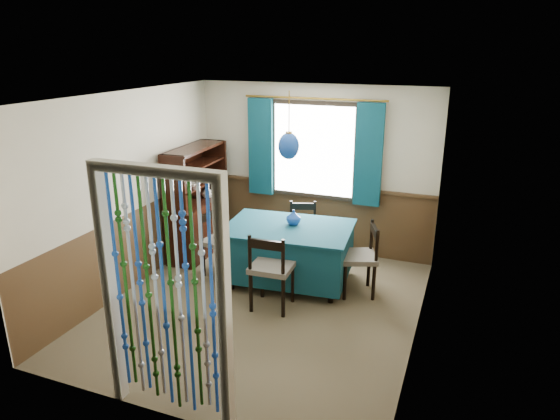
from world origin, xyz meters
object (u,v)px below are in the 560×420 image
at_px(pendant_lamp, 289,146).
at_px(vase_table, 294,218).
at_px(chair_right, 361,257).
at_px(dining_table, 288,250).
at_px(chair_near, 271,269).
at_px(sideboard, 197,217).
at_px(chair_far, 303,231).
at_px(chair_left, 219,241).
at_px(bowl_shelf, 190,184).
at_px(vase_sideboard, 207,191).

height_order(pendant_lamp, vase_table, pendant_lamp).
distance_m(chair_right, pendant_lamp, 1.65).
xyz_separation_m(dining_table, chair_right, (0.95, 0.04, 0.04)).
xyz_separation_m(chair_near, sideboard, (-1.68, 1.18, 0.06)).
bearing_deg(dining_table, pendant_lamp, -112.50).
height_order(chair_far, chair_right, chair_right).
distance_m(chair_left, bowl_shelf, 0.94).
xyz_separation_m(dining_table, bowl_shelf, (-1.56, 0.21, 0.69)).
xyz_separation_m(chair_left, chair_right, (1.92, 0.13, 0.01)).
xyz_separation_m(vase_table, vase_sideboard, (-1.59, 0.56, 0.04)).
distance_m(chair_far, vase_sideboard, 1.58).
height_order(pendant_lamp, bowl_shelf, pendant_lamp).
bearing_deg(dining_table, chair_right, -3.02).
xyz_separation_m(sideboard, vase_sideboard, (0.06, 0.22, 0.34)).
relative_size(chair_near, bowl_shelf, 4.39).
distance_m(pendant_lamp, bowl_shelf, 1.72).
xyz_separation_m(chair_near, pendant_lamp, (-0.06, 0.73, 1.32)).
relative_size(chair_near, pendant_lamp, 1.17).
bearing_deg(pendant_lamp, chair_right, 2.13).
xyz_separation_m(chair_left, sideboard, (-0.65, 0.54, 0.09)).
xyz_separation_m(chair_far, chair_right, (1.01, -0.71, 0.03)).
height_order(chair_left, vase_sideboard, vase_sideboard).
xyz_separation_m(dining_table, pendant_lamp, (-0.00, -0.00, 1.39)).
bearing_deg(chair_far, dining_table, 75.24).
relative_size(sideboard, pendant_lamp, 1.97).
bearing_deg(pendant_lamp, sideboard, 164.59).
bearing_deg(dining_table, vase_table, 69.70).
relative_size(chair_right, vase_sideboard, 4.62).
bearing_deg(vase_sideboard, chair_near, -40.85).
distance_m(chair_right, sideboard, 2.61).
bearing_deg(chair_right, chair_near, 109.43).
distance_m(chair_left, vase_sideboard, 1.06).
bearing_deg(sideboard, chair_near, -37.68).
height_order(pendant_lamp, vase_sideboard, pendant_lamp).
bearing_deg(vase_sideboard, sideboard, -104.96).
bearing_deg(dining_table, vase_sideboard, 151.60).
bearing_deg(sideboard, pendant_lamp, -18.08).
distance_m(chair_far, pendant_lamp, 1.57).
distance_m(sideboard, vase_table, 1.71).
relative_size(dining_table, chair_left, 1.91).
bearing_deg(pendant_lamp, vase_table, 74.85).
relative_size(dining_table, pendant_lamp, 2.08).
distance_m(vase_table, bowl_shelf, 1.62).
xyz_separation_m(vase_table, bowl_shelf, (-1.59, 0.10, 0.27)).
bearing_deg(chair_near, dining_table, 91.63).
height_order(chair_near, pendant_lamp, pendant_lamp).
height_order(chair_left, pendant_lamp, pendant_lamp).
bearing_deg(vase_table, chair_far, 97.60).
bearing_deg(chair_right, sideboard, 59.80).
distance_m(dining_table, bowl_shelf, 1.72).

